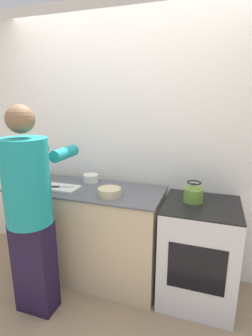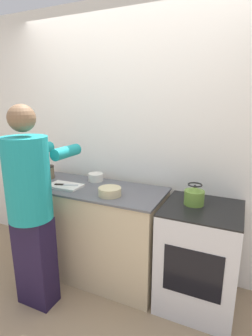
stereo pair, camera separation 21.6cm
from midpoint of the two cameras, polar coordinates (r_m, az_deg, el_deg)
The scene contains 11 objects.
ground_plane at distance 2.59m, azimuth -1.84°, elevation -26.55°, with size 12.00×12.00×0.00m, color #997F60.
wall_back at distance 2.59m, azimuth 4.53°, elevation 5.64°, with size 8.00×0.05×2.60m.
counter at distance 2.67m, azimuth -5.49°, elevation -13.38°, with size 1.45×0.60×0.91m.
oven at distance 2.40m, azimuth 18.20°, elevation -17.88°, with size 0.61×0.60×0.88m.
person at distance 2.19m, azimuth -17.30°, elevation -7.44°, with size 0.39×0.63×1.68m.
cutting_board at distance 2.52m, azimuth -10.79°, elevation -3.85°, with size 0.32×0.20×0.02m.
knife at distance 2.50m, azimuth -10.63°, elevation -3.64°, with size 0.22×0.10×0.01m.
kettle at distance 2.21m, azimuth 17.38°, elevation -5.86°, with size 0.16×0.16×0.17m.
bowl_prep at distance 2.24m, azimuth -0.80°, elevation -5.20°, with size 0.20×0.20×0.07m.
bowl_mixing at distance 2.64m, azimuth -4.30°, elevation -2.05°, with size 0.15×0.15×0.08m.
canister_jar at distance 2.81m, azimuth -14.39°, elevation -0.86°, with size 0.12×0.12×0.13m.
Camera 2 is at (0.98, -1.70, 1.71)m, focal length 28.00 mm.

